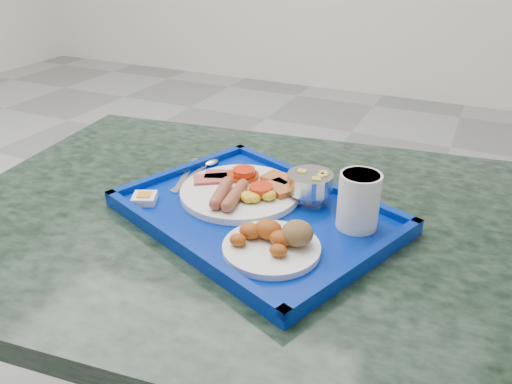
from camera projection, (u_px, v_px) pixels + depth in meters
floor at (78, 256)px, 2.17m from camera, size 6.00×6.00×0.00m
table at (272, 301)px, 1.02m from camera, size 1.34×0.98×0.78m
tray at (256, 214)px, 0.92m from camera, size 0.57×0.50×0.03m
main_plate at (243, 190)px, 0.97m from camera, size 0.23×0.23×0.04m
bread_plate at (275, 241)px, 0.80m from camera, size 0.16×0.16×0.05m
fruit_bowl at (310, 183)px, 0.93m from camera, size 0.09×0.09×0.06m
juice_cup at (359, 199)px, 0.85m from camera, size 0.07×0.07×0.10m
spoon at (205, 166)px, 1.08m from camera, size 0.03×0.18×0.01m
knife at (186, 175)px, 1.05m from camera, size 0.06×0.16×0.00m
jam_packet at (144, 198)px, 0.94m from camera, size 0.06×0.06×0.02m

